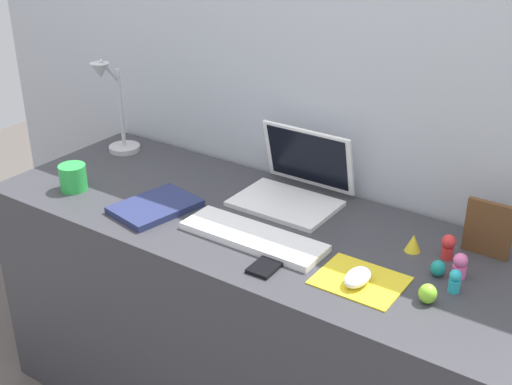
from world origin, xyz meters
name	(u,v)px	position (x,y,z in m)	size (l,w,h in m)	color
back_wall	(313,164)	(0.00, 0.34, 0.79)	(2.83, 0.05, 1.58)	#B2B7C1
desk	(253,325)	(0.00, 0.00, 0.37)	(1.63, 0.60, 0.74)	#38383D
laptop	(296,183)	(0.03, 0.19, 0.79)	(0.30, 0.26, 0.21)	white
keyboard	(253,237)	(0.07, -0.10, 0.75)	(0.41, 0.13, 0.02)	white
mousepad	(360,281)	(0.40, -0.11, 0.74)	(0.21, 0.17, 0.00)	yellow
mouse	(358,277)	(0.40, -0.13, 0.76)	(0.06, 0.10, 0.03)	white
cell_phone	(269,264)	(0.17, -0.18, 0.74)	(0.06, 0.13, 0.01)	black
desk_lamp	(114,110)	(-0.68, 0.14, 0.90)	(0.11, 0.16, 0.35)	#B7B7BC
notebook_pad	(155,207)	(-0.27, -0.11, 0.75)	(0.17, 0.24, 0.02)	navy
picture_frame	(488,229)	(0.61, 0.19, 0.81)	(0.12, 0.02, 0.15)	brown
coffee_mug	(73,177)	(-0.58, -0.15, 0.78)	(0.08, 0.08, 0.08)	green
toy_figurine_lime	(428,294)	(0.56, -0.10, 0.76)	(0.04, 0.04, 0.05)	#8CDB33
toy_figurine_yellow	(413,243)	(0.45, 0.10, 0.76)	(0.04, 0.04, 0.05)	yellow
toy_figurine_cyan	(455,281)	(0.60, -0.03, 0.77)	(0.03, 0.03, 0.06)	#28B7CC
toy_figurine_teal	(438,268)	(0.54, 0.02, 0.76)	(0.04, 0.04, 0.04)	teal
toy_figurine_pink	(460,265)	(0.59, 0.04, 0.77)	(0.04, 0.04, 0.06)	pink
toy_figurine_red	(448,246)	(0.53, 0.11, 0.78)	(0.04, 0.04, 0.07)	red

